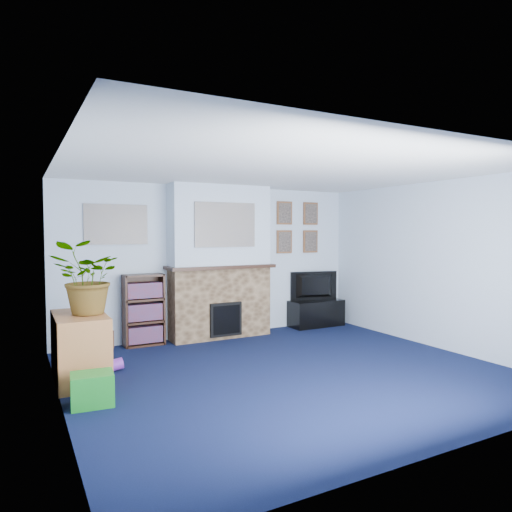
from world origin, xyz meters
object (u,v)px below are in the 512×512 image
television (316,286)px  bookshelf (144,311)px  tv_stand (316,313)px  sideboard (80,350)px

television → bookshelf: size_ratio=0.83×
tv_stand → television: television is taller
bookshelf → television: bearing=-1.1°
tv_stand → sideboard: size_ratio=1.00×
television → sideboard: 4.28m
television → sideboard: (-4.08, -1.23, -0.36)m
tv_stand → bookshelf: bookshelf is taller
tv_stand → sideboard: 4.26m
bookshelf → sideboard: bearing=-129.0°
sideboard → television: bearing=16.7°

